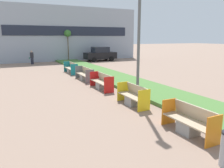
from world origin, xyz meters
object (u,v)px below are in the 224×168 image
object	(u,v)px
bench_yellow_frame	(133,98)
parked_car_distant	(100,54)
bench_red_frame	(102,83)
pedestrian_walking	(32,57)
sapling_tree_far	(68,34)
street_lamp_post	(139,11)
bench_grey_frame	(85,75)
bench_orange_frame	(189,123)
bench_teal_frame	(71,69)

from	to	relation	value
bench_yellow_frame	parked_car_distant	size ratio (longest dim) A/B	0.45
bench_red_frame	pedestrian_walking	world-z (taller)	pedestrian_walking
sapling_tree_far	pedestrian_walking	xyz separation A→B (m)	(-4.81, -1.56, -2.74)
bench_yellow_frame	bench_red_frame	world-z (taller)	same
street_lamp_post	sapling_tree_far	world-z (taller)	street_lamp_post
bench_red_frame	sapling_tree_far	distance (m)	17.26
pedestrian_walking	parked_car_distant	bearing A→B (deg)	-0.82
bench_red_frame	bench_grey_frame	world-z (taller)	same
pedestrian_walking	street_lamp_post	bearing A→B (deg)	-81.06
pedestrian_walking	bench_yellow_frame	bearing A→B (deg)	-83.17
street_lamp_post	pedestrian_walking	bearing A→B (deg)	98.94
bench_red_frame	sapling_tree_far	bearing A→B (deg)	81.35
bench_red_frame	sapling_tree_far	xyz separation A→B (m)	(2.55, 16.78, 3.17)
bench_grey_frame	sapling_tree_far	distance (m)	14.24
street_lamp_post	parked_car_distant	world-z (taller)	street_lamp_post
bench_grey_frame	bench_yellow_frame	bearing A→B (deg)	-90.05
bench_yellow_frame	bench_red_frame	size ratio (longest dim) A/B	0.85
bench_red_frame	bench_yellow_frame	bearing A→B (deg)	-90.07
bench_grey_frame	bench_orange_frame	bearing A→B (deg)	-90.03
bench_orange_frame	bench_grey_frame	xyz separation A→B (m)	(0.01, 10.21, 0.01)
street_lamp_post	bench_orange_frame	bearing A→B (deg)	-98.61
bench_orange_frame	bench_red_frame	world-z (taller)	same
bench_teal_frame	pedestrian_walking	size ratio (longest dim) A/B	1.46
bench_red_frame	bench_teal_frame	bearing A→B (deg)	89.99
pedestrian_walking	bench_red_frame	bearing A→B (deg)	-81.55
bench_yellow_frame	bench_red_frame	xyz separation A→B (m)	(0.00, 3.62, 0.01)
sapling_tree_far	bench_orange_frame	bearing A→B (deg)	-96.11
bench_grey_frame	street_lamp_post	distance (m)	7.33
bench_yellow_frame	bench_red_frame	distance (m)	3.62
bench_grey_frame	street_lamp_post	xyz separation A→B (m)	(0.61, -6.16, 3.93)
bench_orange_frame	pedestrian_walking	size ratio (longest dim) A/B	1.23
bench_red_frame	pedestrian_walking	distance (m)	15.39
street_lamp_post	pedestrian_walking	xyz separation A→B (m)	(-2.87, 18.25, -3.50)
bench_teal_frame	street_lamp_post	distance (m)	10.53
bench_yellow_frame	pedestrian_walking	xyz separation A→B (m)	(-2.26, 18.84, 0.44)
bench_red_frame	bench_grey_frame	bearing A→B (deg)	89.97
bench_red_frame	parked_car_distant	distance (m)	16.42
bench_grey_frame	pedestrian_walking	distance (m)	12.31
parked_car_distant	bench_teal_frame	bearing A→B (deg)	-129.08
sapling_tree_far	parked_car_distant	bearing A→B (deg)	-23.45
bench_yellow_frame	bench_grey_frame	bearing A→B (deg)	89.95
bench_yellow_frame	bench_teal_frame	world-z (taller)	same
bench_red_frame	bench_grey_frame	distance (m)	3.13
bench_yellow_frame	bench_orange_frame	bearing A→B (deg)	-89.99
street_lamp_post	sapling_tree_far	size ratio (longest dim) A/B	1.92
sapling_tree_far	parked_car_distant	size ratio (longest dim) A/B	0.96
bench_teal_frame	pedestrian_walking	world-z (taller)	pedestrian_walking
bench_orange_frame	bench_yellow_frame	world-z (taller)	same
bench_orange_frame	bench_yellow_frame	bearing A→B (deg)	90.01
bench_grey_frame	sapling_tree_far	bearing A→B (deg)	79.41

